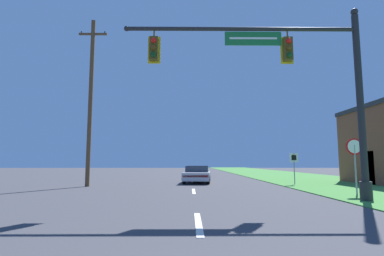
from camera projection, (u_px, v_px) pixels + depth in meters
The scene contains 7 objects.
grass_verge_right at pixel (292, 176), 31.09m from camera, with size 10.00×110.00×0.04m.
road_center_line at pixel (192, 181), 23.05m from camera, with size 0.16×34.80×0.01m.
signal_mast at pixel (300, 81), 11.65m from camera, with size 9.44×0.47×7.56m.
car_ahead at pixel (197, 174), 21.69m from camera, with size 2.18×4.65×1.19m.
stop_sign at pixel (355, 153), 13.44m from camera, with size 0.76×0.07×2.50m.
route_sign_post at pixel (294, 161), 19.55m from camera, with size 0.55×0.06×2.03m.
utility_pole_near at pixel (91, 98), 18.74m from camera, with size 1.80×0.26×10.56m.
Camera 1 is at (-0.22, -1.37, 1.45)m, focal length 28.00 mm.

